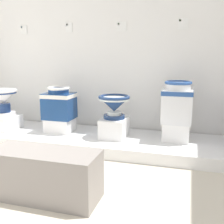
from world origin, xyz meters
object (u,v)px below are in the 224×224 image
antique_toilet_broad_patterned (114,104)px  info_placard_third (122,26)px  plinth_block_tall_cobalt (60,125)px  plinth_block_leftmost (6,123)px  antique_toilet_slender_white (177,101)px  info_placard_first (24,30)px  info_placard_second (69,27)px  info_placard_fourth (183,24)px  antique_toilet_leftmost (4,99)px  plinth_block_slender_white (176,131)px  antique_toilet_tall_cobalt (59,103)px  museum_bench (44,174)px  plinth_block_broad_patterned (114,128)px

antique_toilet_broad_patterned → info_placard_third: size_ratio=2.90×
plinth_block_tall_cobalt → antique_toilet_broad_patterned: bearing=-2.9°
plinth_block_leftmost → antique_toilet_slender_white: size_ratio=0.75×
plinth_block_leftmost → info_placard_first: size_ratio=2.96×
info_placard_second → info_placard_fourth: 1.56m
antique_toilet_broad_patterned → info_placard_second: info_placard_second is taller
antique_toilet_slender_white → antique_toilet_leftmost: bearing=-176.3°
plinth_block_slender_white → antique_toilet_slender_white: size_ratio=0.63×
antique_toilet_tall_cobalt → museum_bench: size_ratio=0.47×
plinth_block_broad_patterned → plinth_block_slender_white: 0.76m
info_placard_second → museum_bench: bearing=-72.1°
plinth_block_broad_patterned → info_placard_fourth: bearing=32.1°
antique_toilet_leftmost → plinth_block_leftmost: bearing=0.0°
info_placard_fourth → plinth_block_broad_patterned: bearing=-147.9°
plinth_block_leftmost → info_placard_fourth: bearing=13.2°
plinth_block_leftmost → info_placard_second: info_placard_second is taller
plinth_block_leftmost → info_placard_second: 1.60m
plinth_block_tall_cobalt → info_placard_first: (-0.76, 0.44, 1.30)m
antique_toilet_leftmost → info_placard_third: 1.87m
antique_toilet_slender_white → plinth_block_leftmost: bearing=-176.3°
info_placard_first → info_placard_fourth: info_placard_fourth is taller
info_placard_first → plinth_block_slender_white: bearing=-9.8°
antique_toilet_leftmost → antique_toilet_slender_white: antique_toilet_slender_white is taller
info_placard_third → antique_toilet_leftmost: bearing=-160.3°
plinth_block_slender_white → info_placard_first: info_placard_first is taller
info_placard_third → info_placard_fourth: 0.79m
info_placard_third → info_placard_fourth: (0.79, 0.00, 0.01)m
plinth_block_leftmost → antique_toilet_broad_patterned: size_ratio=0.95×
antique_toilet_slender_white → info_placard_third: size_ratio=3.66×
plinth_block_broad_patterned → antique_toilet_slender_white: (0.75, 0.08, 0.36)m
plinth_block_leftmost → info_placard_fourth: size_ratio=2.76×
plinth_block_leftmost → info_placard_first: bearing=87.6°
plinth_block_leftmost → plinth_block_tall_cobalt: plinth_block_leftmost is taller
plinth_block_leftmost → museum_bench: bearing=-43.5°
plinth_block_broad_patterned → antique_toilet_broad_patterned: bearing=0.0°
info_placard_third → info_placard_second: bearing=-180.0°
plinth_block_leftmost → plinth_block_tall_cobalt: 0.79m
info_placard_third → info_placard_fourth: info_placard_fourth is taller
plinth_block_tall_cobalt → info_placard_third: info_placard_third is taller
plinth_block_leftmost → antique_toilet_tall_cobalt: (0.78, 0.11, 0.30)m
info_placard_first → museum_bench: bearing=-54.1°
plinth_block_leftmost → plinth_block_slender_white: size_ratio=1.20×
museum_bench → info_placard_second: bearing=107.9°
antique_toilet_slender_white → info_placard_third: bearing=153.3°
plinth_block_broad_patterned → museum_bench: bearing=-99.0°
plinth_block_slender_white → museum_bench: (-0.96, -1.42, -0.05)m
info_placard_second → info_placard_third: bearing=0.0°
antique_toilet_leftmost → plinth_block_broad_patterned: antique_toilet_leftmost is taller
plinth_block_tall_cobalt → plinth_block_broad_patterned: bearing=-2.9°
plinth_block_broad_patterned → antique_toilet_tall_cobalt: bearing=177.1°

